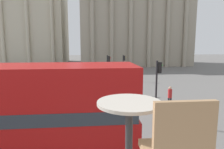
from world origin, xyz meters
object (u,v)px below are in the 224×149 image
Objects in this scene: plaza_building_right at (133,29)px; traffic_light_near at (158,82)px; traffic_light_mid at (108,68)px; car_navy at (26,85)px; cafe_dining_table at (129,122)px; plaza_building_left at (24,18)px; pedestrian_red at (170,96)px; traffic_light_far at (124,64)px; pedestrian_white at (78,71)px.

plaza_building_right is 6.71× the size of traffic_light_near.
traffic_light_mid is 0.94× the size of car_navy.
cafe_dining_table is 11.39m from traffic_light_near.
traffic_light_mid is (20.07, -37.54, -9.86)m from plaza_building_left.
plaza_building_right reaches higher than traffic_light_mid.
traffic_light_far is at bearing -85.38° from pedestrian_red.
traffic_light_near is at bearing -99.14° from plaza_building_right.
cafe_dining_table reaches higher than pedestrian_red.
pedestrian_white is (-2.69, 30.03, -3.30)m from cafe_dining_table.
traffic_light_far is (22.79, -30.73, -10.06)m from plaza_building_left.
traffic_light_near is 3.51m from pedestrian_red.
plaza_building_right is at bearing -99.91° from pedestrian_red.
cafe_dining_table is at bearing 176.64° from pedestrian_white.
plaza_building_left is at bearing 116.19° from traffic_light_near.
traffic_light_far reaches higher than pedestrian_white.
traffic_light_far is at bearing 154.75° from car_navy.
plaza_building_right reaches higher than cafe_dining_table.
car_navy is at bearing -31.07° from pedestrian_red.
plaza_building_left is 39.88m from car_navy.
traffic_light_mid is at bearing -56.28° from pedestrian_red.
plaza_building_left is at bearing 167.92° from plaza_building_right.
traffic_light_mid is (-2.55, 8.44, -0.03)m from traffic_light_near.
traffic_light_far is (-6.22, -24.53, -6.77)m from plaza_building_right.
plaza_building_right reaches higher than traffic_light_far.
plaza_building_left reaches higher than pedestrian_red.
pedestrian_red reaches higher than pedestrian_white.
plaza_building_right reaches higher than pedestrian_white.
traffic_light_near is (3.85, 10.59, -1.67)m from cafe_dining_table.
car_navy is (-7.52, 20.15, -3.58)m from cafe_dining_table.
traffic_light_far is at bearing -53.44° from plaza_building_left.
cafe_dining_table is 0.20× the size of traffic_light_far.
traffic_light_near is 2.27× the size of pedestrian_red.
plaza_building_left reaches higher than car_navy.
pedestrian_white is (16.08, -26.54, -11.46)m from plaza_building_left.
cafe_dining_table is 21.80m from car_navy.
cafe_dining_table is 26.21m from traffic_light_far.
plaza_building_right is 15.26× the size of pedestrian_red.
plaza_building_right is at bearing -40.96° from pedestrian_white.
pedestrian_white is (-6.54, 19.44, -1.63)m from traffic_light_near.
plaza_building_left is at bearing 118.13° from traffic_light_mid.
traffic_light_far is at bearing 68.15° from traffic_light_mid.
cafe_dining_table is at bearing 59.04° from car_navy.
pedestrian_red reaches higher than car_navy.
traffic_light_near is 15.25m from traffic_light_far.
cafe_dining_table is at bearing -109.97° from traffic_light_near.
traffic_light_near reaches higher than pedestrian_red.
pedestrian_red is at bearing -162.05° from pedestrian_white.
plaza_building_right is at bearing 80.86° from traffic_light_near.
pedestrian_white is at bearing -122.48° from plaza_building_right.
plaza_building_right reaches higher than traffic_light_near.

